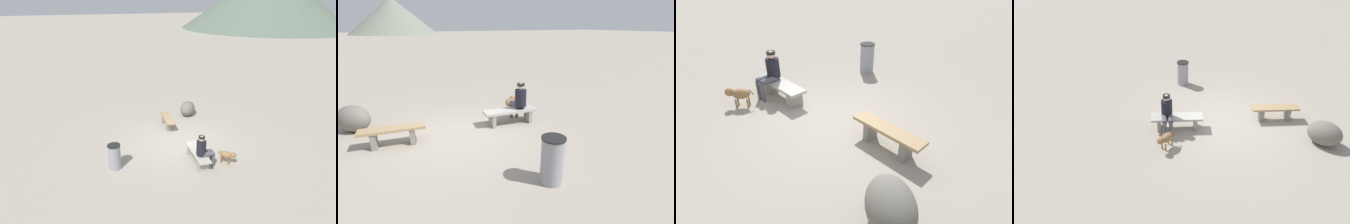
{
  "view_description": "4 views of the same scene",
  "coord_description": "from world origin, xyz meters",
  "views": [
    {
      "loc": [
        9.38,
        -4.02,
        5.58
      ],
      "look_at": [
        -1.45,
        0.12,
        0.79
      ],
      "focal_mm": 29.39,
      "sensor_mm": 36.0,
      "label": 1
    },
    {
      "loc": [
        -1.57,
        -5.92,
        2.83
      ],
      "look_at": [
        1.08,
        -0.71,
        0.72
      ],
      "focal_mm": 26.08,
      "sensor_mm": 36.0,
      "label": 2
    },
    {
      "loc": [
        -3.48,
        3.82,
        3.31
      ],
      "look_at": [
        -0.67,
        0.38,
        0.59
      ],
      "focal_mm": 27.82,
      "sensor_mm": 36.0,
      "label": 3
    },
    {
      "loc": [
        2.86,
        8.21,
        5.98
      ],
      "look_at": [
        1.5,
        0.16,
        0.62
      ],
      "focal_mm": 33.95,
      "sensor_mm": 36.0,
      "label": 4
    }
  ],
  "objects": [
    {
      "name": "boulder",
      "position": [
        -2.49,
        1.6,
        0.37
      ],
      "size": [
        1.19,
        1.18,
        0.74
      ],
      "primitive_type": "ellipsoid",
      "rotation": [
        0.0,
        0.0,
        2.38
      ],
      "color": "#6B665B",
      "rests_on": "ground"
    },
    {
      "name": "seated_person",
      "position": [
        1.97,
        0.16,
        0.71
      ],
      "size": [
        0.37,
        0.68,
        1.22
      ],
      "rotation": [
        0.0,
        0.0,
        -0.08
      ],
      "color": "black",
      "rests_on": "ground"
    },
    {
      "name": "bench_left",
      "position": [
        -1.58,
        0.15,
        0.33
      ],
      "size": [
        1.56,
        0.54,
        0.47
      ],
      "rotation": [
        0.0,
        0.0,
        -0.12
      ],
      "color": "gray",
      "rests_on": "ground"
    },
    {
      "name": "bench_right",
      "position": [
        1.65,
        0.1,
        0.32
      ],
      "size": [
        1.64,
        0.63,
        0.45
      ],
      "rotation": [
        0.0,
        0.0,
        -0.12
      ],
      "color": "gray",
      "rests_on": "ground"
    },
    {
      "name": "dog",
      "position": [
        2.14,
        1.05,
        0.36
      ],
      "size": [
        0.56,
        0.53,
        0.51
      ],
      "rotation": [
        0.0,
        0.0,
        0.72
      ],
      "color": "olive",
      "rests_on": "ground"
    },
    {
      "name": "ground",
      "position": [
        0.0,
        0.0,
        -0.03
      ],
      "size": [
        210.0,
        210.0,
        0.06
      ],
      "primitive_type": "cube",
      "color": "#9E9384"
    },
    {
      "name": "trash_bin",
      "position": [
        0.97,
        -2.8,
        0.47
      ],
      "size": [
        0.45,
        0.45,
        0.93
      ],
      "color": "gray",
      "rests_on": "ground"
    }
  ]
}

